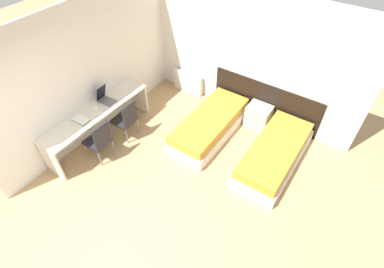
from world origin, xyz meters
name	(u,v)px	position (x,y,z in m)	size (l,w,h in m)	color
ground_plane	(114,240)	(0.00, 0.00, 0.00)	(20.00, 20.00, 0.00)	tan
wall_back	(242,55)	(0.00, 4.00, 1.35)	(5.11, 0.05, 2.70)	silver
wall_left	(97,68)	(-2.08, 1.99, 1.35)	(0.05, 4.98, 2.70)	silver
headboard_panel	(265,102)	(0.68, 3.96, 0.45)	(2.41, 0.03, 0.90)	black
bed_near_window	(210,125)	(-0.04, 2.91, 0.21)	(0.86, 2.05, 0.44)	silver
bed_near_door	(274,154)	(1.41, 2.91, 0.21)	(0.86, 2.05, 0.44)	silver
nightstand	(258,116)	(0.68, 3.73, 0.24)	(0.49, 0.41, 0.47)	beige
radiator	(188,82)	(-1.26, 3.88, 0.25)	(0.77, 0.12, 0.51)	silver
desk	(97,116)	(-1.78, 1.50, 0.60)	(0.54, 2.37, 0.76)	beige
chair_near_laptop	(126,118)	(-1.39, 1.87, 0.48)	(0.44, 0.44, 0.89)	#232328
chair_near_notebook	(99,140)	(-1.39, 1.14, 0.48)	(0.42, 0.42, 0.89)	#232328
laptop	(105,98)	(-1.84, 1.82, 0.82)	(0.35, 0.25, 0.33)	slate
open_notebook	(81,120)	(-1.80, 1.15, 0.76)	(0.34, 0.21, 0.02)	#236B3D
mug	(96,109)	(-1.76, 1.51, 0.80)	(0.08, 0.08, 0.09)	white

